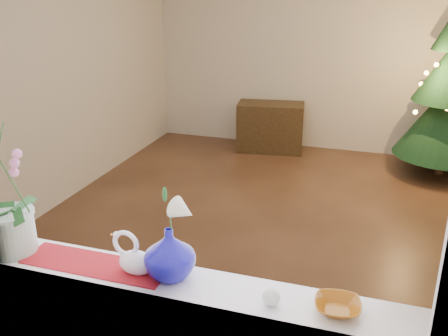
# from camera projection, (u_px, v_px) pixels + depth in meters

# --- Properties ---
(ground) EXTENTS (5.00, 5.00, 0.00)m
(ground) POSITION_uv_depth(u_px,v_px,m) (278.00, 228.00, 4.62)
(ground) COLOR #311E14
(ground) RESTS_ON ground
(wall_back) EXTENTS (4.50, 0.10, 2.70)m
(wall_back) POSITION_uv_depth(u_px,v_px,m) (325.00, 47.00, 6.37)
(wall_back) COLOR beige
(wall_back) RESTS_ON ground
(wall_front) EXTENTS (4.50, 0.10, 2.70)m
(wall_front) POSITION_uv_depth(u_px,v_px,m) (153.00, 202.00, 1.92)
(wall_front) COLOR beige
(wall_front) RESTS_ON ground
(wall_left) EXTENTS (0.10, 5.00, 2.70)m
(wall_left) POSITION_uv_depth(u_px,v_px,m) (55.00, 69.00, 4.80)
(wall_left) COLOR beige
(wall_left) RESTS_ON ground
(windowsill) EXTENTS (2.20, 0.26, 0.04)m
(windowsill) POSITION_uv_depth(u_px,v_px,m) (171.00, 283.00, 2.20)
(windowsill) COLOR white
(windowsill) RESTS_ON window_apron
(window_frame) EXTENTS (2.22, 0.06, 1.60)m
(window_frame) POSITION_uv_depth(u_px,v_px,m) (152.00, 112.00, 1.83)
(window_frame) COLOR white
(window_frame) RESTS_ON windowsill
(runner) EXTENTS (0.70, 0.20, 0.01)m
(runner) POSITION_uv_depth(u_px,v_px,m) (95.00, 264.00, 2.30)
(runner) COLOR maroon
(runner) RESTS_ON windowsill
(orchid_pot) EXTENTS (0.30, 0.30, 0.70)m
(orchid_pot) POSITION_uv_depth(u_px,v_px,m) (3.00, 185.00, 2.29)
(orchid_pot) COLOR silver
(orchid_pot) RESTS_ON windowsill
(swan) EXTENTS (0.24, 0.14, 0.19)m
(swan) POSITION_uv_depth(u_px,v_px,m) (136.00, 254.00, 2.20)
(swan) COLOR white
(swan) RESTS_ON windowsill
(blue_vase) EXTENTS (0.33, 0.33, 0.27)m
(blue_vase) POSITION_uv_depth(u_px,v_px,m) (169.00, 250.00, 2.16)
(blue_vase) COLOR #0A0672
(blue_vase) RESTS_ON windowsill
(lily) EXTENTS (0.15, 0.09, 0.20)m
(lily) POSITION_uv_depth(u_px,v_px,m) (167.00, 200.00, 2.08)
(lily) COLOR beige
(lily) RESTS_ON blue_vase
(paperweight) EXTENTS (0.08, 0.08, 0.07)m
(paperweight) POSITION_uv_depth(u_px,v_px,m) (271.00, 297.00, 2.00)
(paperweight) COLOR silver
(paperweight) RESTS_ON windowsill
(amber_dish) EXTENTS (0.17, 0.17, 0.04)m
(amber_dish) POSITION_uv_depth(u_px,v_px,m) (337.00, 307.00, 1.97)
(amber_dish) COLOR #8C4B0E
(amber_dish) RESTS_ON windowsill
(side_table) EXTENTS (0.91, 0.55, 0.64)m
(side_table) POSITION_uv_depth(u_px,v_px,m) (270.00, 127.00, 6.61)
(side_table) COLOR black
(side_table) RESTS_ON ground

